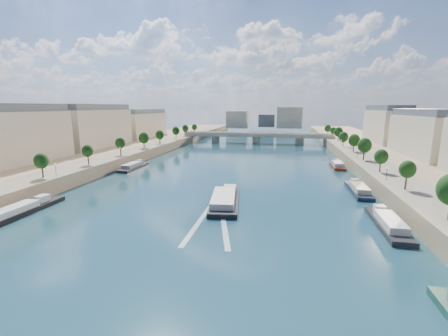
% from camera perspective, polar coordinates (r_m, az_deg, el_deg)
% --- Properties ---
extents(ground, '(700.00, 700.00, 0.00)m').
position_cam_1_polar(ground, '(118.57, 0.92, -1.84)').
color(ground, '#0C2939').
rests_on(ground, ground).
extents(quay_left, '(44.00, 520.00, 5.00)m').
position_cam_1_polar(quay_left, '(148.87, -27.46, 0.59)').
color(quay_left, '#9E8460').
rests_on(quay_left, ground).
extents(quay_right, '(44.00, 520.00, 5.00)m').
position_cam_1_polar(quay_right, '(126.72, 34.89, -1.92)').
color(quay_right, '#9E8460').
rests_on(quay_right, ground).
extents(pave_left, '(14.00, 520.00, 0.10)m').
position_cam_1_polar(pave_left, '(139.54, -22.75, 1.41)').
color(pave_left, gray).
rests_on(pave_left, quay_left).
extents(pave_right, '(14.00, 520.00, 0.10)m').
position_cam_1_polar(pave_right, '(120.99, 28.51, -0.54)').
color(pave_right, gray).
rests_on(pave_right, quay_right).
extents(trees_left, '(4.80, 268.80, 8.26)m').
position_cam_1_polar(trees_left, '(139.30, -21.79, 3.73)').
color(trees_left, '#382B1E').
rests_on(trees_left, ground).
extents(trees_right, '(4.80, 268.80, 8.26)m').
position_cam_1_polar(trees_right, '(129.04, 26.64, 2.76)').
color(trees_right, '#382B1E').
rests_on(trees_right, ground).
extents(lamps_left, '(0.36, 200.36, 4.28)m').
position_cam_1_polar(lamps_left, '(128.47, -23.66, 1.77)').
color(lamps_left, black).
rests_on(lamps_left, ground).
extents(lamps_right, '(0.36, 200.36, 4.28)m').
position_cam_1_polar(lamps_right, '(124.01, 26.00, 1.25)').
color(lamps_right, black).
rests_on(lamps_right, ground).
extents(buildings_left, '(16.00, 226.00, 23.20)m').
position_cam_1_polar(buildings_left, '(164.67, -28.85, 6.31)').
color(buildings_left, '#BAA98F').
rests_on(buildings_left, ground).
extents(skyline, '(79.00, 42.00, 22.00)m').
position_cam_1_polar(skyline, '(333.61, 8.55, 9.26)').
color(skyline, '#BAA98F').
rests_on(skyline, ground).
extents(bridge, '(112.00, 12.00, 8.15)m').
position_cam_1_polar(bridge, '(230.45, 6.24, 5.94)').
color(bridge, '#C1B79E').
rests_on(bridge, ground).
extents(tour_barge, '(11.28, 27.62, 3.72)m').
position_cam_1_polar(tour_barge, '(87.58, 0.14, -6.05)').
color(tour_barge, black).
rests_on(tour_barge, ground).
extents(wake, '(11.13, 26.02, 0.04)m').
position_cam_1_polar(wake, '(72.66, -2.50, -10.67)').
color(wake, silver).
rests_on(wake, ground).
extents(moored_barges_right, '(5.00, 162.74, 3.60)m').
position_cam_1_polar(moored_barges_right, '(75.18, 30.07, -10.85)').
color(moored_barges_right, black).
rests_on(moored_barges_right, ground).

